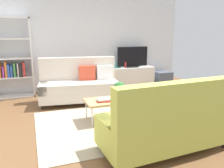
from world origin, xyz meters
name	(u,v)px	position (x,y,z in m)	size (l,w,h in m)	color
ground_plane	(115,120)	(0.00, 0.00, 0.00)	(7.68, 7.68, 0.00)	brown
wall_far	(82,41)	(0.00, 2.80, 1.45)	(6.40, 0.12, 2.90)	silver
area_rug	(114,123)	(-0.06, -0.16, 0.01)	(2.90, 2.20, 0.01)	tan
couch_beige	(80,84)	(-0.39, 1.46, 0.45)	(1.99, 1.08, 1.10)	beige
couch_green	(166,123)	(0.28, -1.38, 0.44)	(1.94, 0.93, 1.10)	#C1CC51
coffee_table	(113,101)	(-0.01, 0.04, 0.39)	(1.10, 0.56, 0.42)	tan
tv_console	(132,77)	(1.52, 2.46, 0.32)	(1.40, 0.44, 0.64)	silver
tv	(133,57)	(1.52, 2.44, 0.95)	(1.00, 0.20, 0.64)	black
bookshelf	(10,62)	(-2.00, 2.48, 0.96)	(1.10, 0.36, 2.10)	white
storage_trunk	(163,78)	(2.62, 2.36, 0.22)	(0.52, 0.40, 0.44)	#4C5666
potted_plant	(120,90)	(0.12, 0.04, 0.61)	(0.23, 0.23, 0.35)	brown
table_book_0	(104,101)	(-0.23, -0.02, 0.43)	(0.24, 0.18, 0.03)	red
table_book_1	(104,99)	(-0.23, -0.02, 0.46)	(0.24, 0.18, 0.03)	silver
vase_0	(114,66)	(0.94, 2.51, 0.71)	(0.10, 0.10, 0.14)	#33B29E
vase_1	(119,65)	(1.10, 2.51, 0.73)	(0.11, 0.11, 0.17)	#33B29E
bottle_0	(125,65)	(1.27, 2.42, 0.73)	(0.06, 0.06, 0.19)	red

